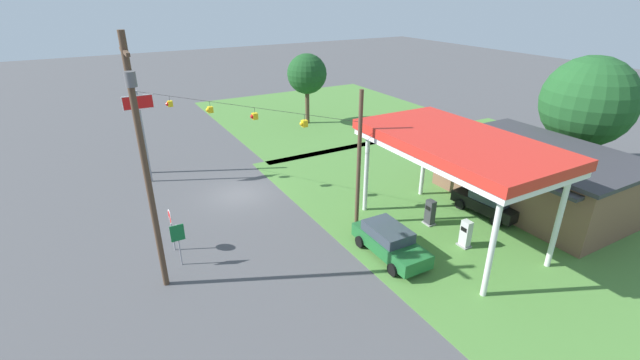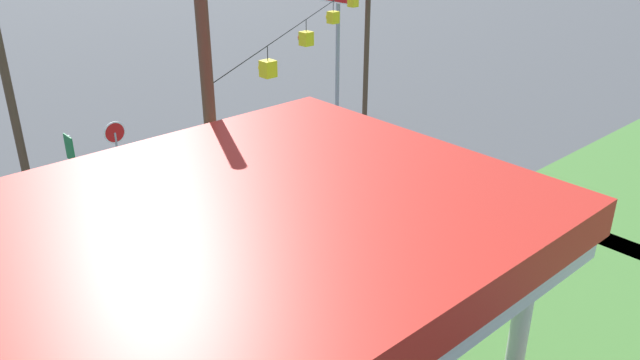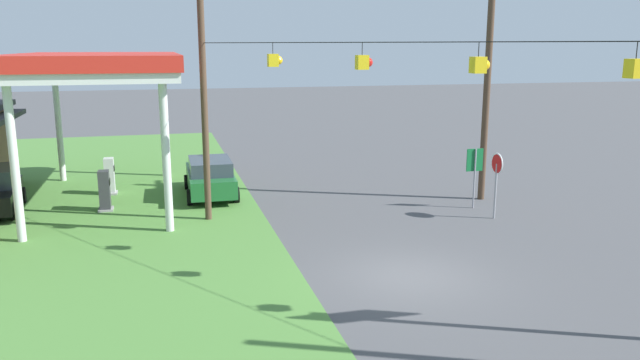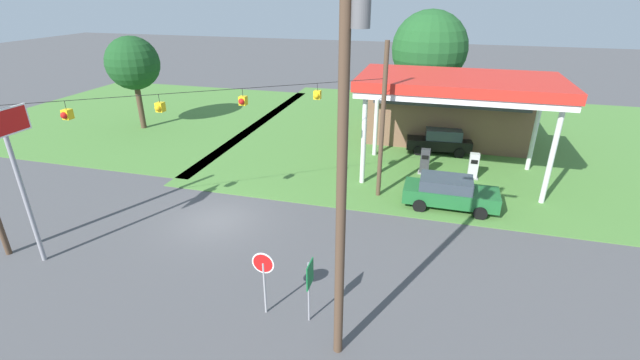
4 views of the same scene
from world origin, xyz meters
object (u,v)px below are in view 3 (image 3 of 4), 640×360
object	(u,v)px
fuel_pump_near	(105,192)
car_at_pumps_front	(210,177)
fuel_pump_far	(110,177)
stop_sign_roadside	(497,171)
route_sign	(475,166)
utility_pole_main	(489,41)
gas_station_canopy	(99,67)

from	to	relation	value
fuel_pump_near	car_at_pumps_front	bearing A→B (deg)	-71.03
fuel_pump_far	stop_sign_roadside	size ratio (longest dim) A/B	0.65
fuel_pump_far	car_at_pumps_front	distance (m)	4.44
fuel_pump_far	route_sign	distance (m)	15.48
route_sign	utility_pole_main	world-z (taller)	utility_pole_main
gas_station_canopy	fuel_pump_near	world-z (taller)	gas_station_canopy
gas_station_canopy	fuel_pump_near	size ratio (longest dim) A/B	6.89
route_sign	fuel_pump_near	bearing A→B (deg)	77.59
fuel_pump_far	route_sign	size ratio (longest dim) A/B	0.68
car_at_pumps_front	stop_sign_roadside	distance (m)	11.85
route_sign	utility_pole_main	distance (m)	5.13
car_at_pumps_front	utility_pole_main	bearing A→B (deg)	-106.06
gas_station_canopy	car_at_pumps_front	bearing A→B (deg)	-89.71
stop_sign_roadside	route_sign	size ratio (longest dim) A/B	1.04
gas_station_canopy	fuel_pump_far	distance (m)	4.98
fuel_pump_near	car_at_pumps_front	xyz separation A→B (m)	(1.45, -4.21, 0.10)
stop_sign_roadside	route_sign	distance (m)	1.63
fuel_pump_far	fuel_pump_near	bearing A→B (deg)	180.00
fuel_pump_near	stop_sign_roadside	world-z (taller)	stop_sign_roadside
gas_station_canopy	utility_pole_main	size ratio (longest dim) A/B	0.94
car_at_pumps_front	route_sign	xyz separation A→B (m)	(-4.58, -10.03, 0.84)
fuel_pump_near	stop_sign_roadside	xyz separation A→B (m)	(-4.77, -14.26, 1.04)
fuel_pump_far	utility_pole_main	xyz separation A→B (m)	(-4.71, -15.29, 5.80)
fuel_pump_near	car_at_pumps_front	world-z (taller)	car_at_pumps_front
car_at_pumps_front	utility_pole_main	world-z (taller)	utility_pole_main
gas_station_canopy	route_sign	distance (m)	15.44
fuel_pump_near	utility_pole_main	size ratio (longest dim) A/B	0.14
fuel_pump_far	utility_pole_main	bearing A→B (deg)	-107.11
fuel_pump_near	utility_pole_main	world-z (taller)	utility_pole_main
car_at_pumps_front	route_sign	world-z (taller)	route_sign
fuel_pump_far	utility_pole_main	size ratio (longest dim) A/B	0.14
fuel_pump_near	utility_pole_main	distance (m)	16.45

